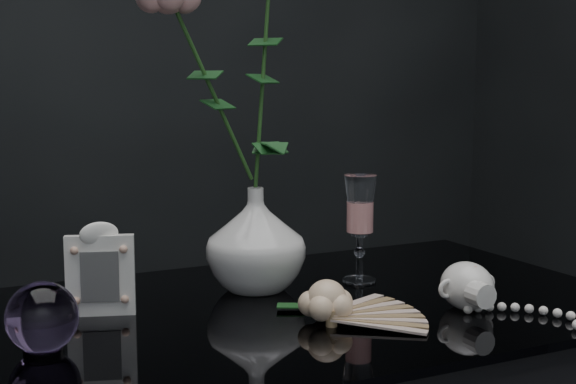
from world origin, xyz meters
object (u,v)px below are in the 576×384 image
wine_glass (360,229)px  picture_frame (100,269)px  paperweight (42,317)px  pearl_jar (467,284)px  vase (256,239)px  loose_rose (327,300)px

wine_glass → picture_frame: wine_glass is taller
paperweight → pearl_jar: 0.57m
pearl_jar → vase: bearing=136.8°
loose_rose → picture_frame: bearing=142.7°
wine_glass → picture_frame: size_ratio=1.32×
vase → wine_glass: 0.17m
paperweight → vase: bearing=23.3°
vase → picture_frame: (-0.24, -0.03, -0.01)m
picture_frame → wine_glass: bearing=18.7°
picture_frame → vase: bearing=24.9°
paperweight → loose_rose: size_ratio=0.52×
vase → paperweight: 0.37m
paperweight → pearl_jar: size_ratio=0.35×
wine_glass → pearl_jar: wine_glass is taller
wine_glass → loose_rose: (-0.15, -0.16, -0.06)m
loose_rose → pearl_jar: bearing=-15.5°
wine_glass → loose_rose: size_ratio=1.04×
picture_frame → loose_rose: (0.26, -0.16, -0.04)m
wine_glass → pearl_jar: 0.21m
picture_frame → paperweight: bearing=-109.8°
vase → pearl_jar: bearing=-44.5°
vase → paperweight: size_ratio=1.85×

